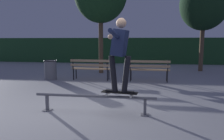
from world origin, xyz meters
TOP-DOWN VIEW (x-y plane):
  - ground_plane at (0.00, 0.00)m, footprint 90.00×90.00m
  - hedge_backdrop at (0.00, 10.96)m, footprint 24.00×1.20m
  - grind_rail at (0.00, -0.20)m, footprint 2.68×0.18m
  - skateboard at (0.55, -0.20)m, footprint 0.80×0.32m
  - skateboarder at (0.56, -0.20)m, footprint 0.63×1.39m
  - park_bench_leftmost at (-1.03, 3.66)m, footprint 1.61×0.46m
  - park_bench_left_center at (1.29, 3.66)m, footprint 1.61×0.46m
  - tree_far_right at (4.10, 7.07)m, footprint 2.42×2.42m
  - trash_can at (-2.70, 3.58)m, footprint 0.52×0.52m

SIDE VIEW (x-z plane):
  - ground_plane at x=0.00m, z-range 0.00..0.00m
  - grind_rail at x=0.00m, z-range 0.11..0.51m
  - trash_can at x=-2.70m, z-range 0.01..0.81m
  - skateboard at x=0.55m, z-range 0.43..0.52m
  - park_bench_leftmost at x=-1.03m, z-range 0.10..0.98m
  - park_bench_left_center at x=1.29m, z-range 0.10..0.98m
  - hedge_backdrop at x=0.00m, z-range 0.00..1.81m
  - skateboarder at x=0.56m, z-range 0.63..2.19m
  - tree_far_right at x=4.10m, z-range 1.04..5.81m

